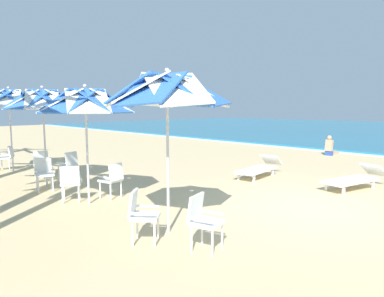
{
  "coord_description": "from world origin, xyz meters",
  "views": [
    {
      "loc": [
        3.37,
        -6.98,
        2.2
      ],
      "look_at": [
        -3.66,
        -0.06,
        1.0
      ],
      "focal_mm": 31.93,
      "sensor_mm": 36.0,
      "label": 1
    }
  ],
  "objects": [
    {
      "name": "plastic_chair_4",
      "position": [
        -7.13,
        -3.06,
        0.5
      ],
      "size": [
        0.56,
        0.54,
        0.87
      ],
      "color": "white",
      "rests_on": "ground"
    },
    {
      "name": "plastic_chair_0",
      "position": [
        -1.04,
        -3.8,
        0.5
      ],
      "size": [
        0.63,
        0.63,
        0.87
      ],
      "color": "white",
      "rests_on": "ground"
    },
    {
      "name": "plastic_chair_6",
      "position": [
        -5.66,
        -3.56,
        0.5
      ],
      "size": [
        0.56,
        0.54,
        0.87
      ],
      "color": "white",
      "rests_on": "ground"
    },
    {
      "name": "sun_lounger_2",
      "position": [
        -2.72,
        2.02,
        0.28
      ],
      "size": [
        0.88,
        2.21,
        0.62
      ],
      "color": "white",
      "rests_on": "ground"
    },
    {
      "name": "plastic_chair_5",
      "position": [
        -6.51,
        -2.49,
        0.5
      ],
      "size": [
        0.57,
        0.54,
        0.87
      ],
      "color": "white",
      "rests_on": "ground"
    },
    {
      "name": "beach_umbrella_2",
      "position": [
        -6.3,
        -3.25,
        2.37
      ],
      "size": [
        2.11,
        2.11,
        2.79
      ],
      "color": "silver",
      "rests_on": "ground"
    },
    {
      "name": "ground_plane",
      "position": [
        0.0,
        0.0,
        0.0
      ],
      "size": [
        80.0,
        80.0,
        0.0
      ],
      "primitive_type": "plane",
      "color": "#D3B784"
    },
    {
      "name": "plastic_chair_2",
      "position": [
        -3.73,
        -2.68,
        0.5
      ],
      "size": [
        0.55,
        0.53,
        0.87
      ],
      "color": "white",
      "rests_on": "ground"
    },
    {
      "name": "beach_umbrella_1",
      "position": [
        -3.7,
        -3.32,
        2.3
      ],
      "size": [
        2.17,
        2.17,
        2.7
      ],
      "color": "silver",
      "rests_on": "ground"
    },
    {
      "name": "sun_lounger_1",
      "position": [
        0.02,
        2.53,
        0.28
      ],
      "size": [
        1.12,
        2.23,
        0.62
      ],
      "color": "white",
      "rests_on": "ground"
    },
    {
      "name": "beachgoer_seated",
      "position": [
        -3.24,
        8.47,
        0.29
      ],
      "size": [
        0.3,
        0.93,
        0.92
      ],
      "color": "#2D4CA5",
      "rests_on": "ground"
    },
    {
      "name": "plastic_chair_8",
      "position": [
        -9.56,
        -3.31,
        0.5
      ],
      "size": [
        0.61,
        0.63,
        0.87
      ],
      "color": "white",
      "rests_on": "ground"
    },
    {
      "name": "plastic_chair_3",
      "position": [
        -4.12,
        -3.55,
        0.5
      ],
      "size": [
        0.62,
        0.6,
        0.87
      ],
      "color": "white",
      "rests_on": "ground"
    },
    {
      "name": "beach_umbrella_0",
      "position": [
        -1.07,
        -3.19,
        2.45
      ],
      "size": [
        2.18,
        2.18,
        2.85
      ],
      "color": "silver",
      "rests_on": "ground"
    },
    {
      "name": "beach_umbrella_3",
      "position": [
        -8.96,
        -3.32,
        2.48
      ],
      "size": [
        1.96,
        1.96,
        2.87
      ],
      "color": "silver",
      "rests_on": "ground"
    },
    {
      "name": "plastic_chair_1",
      "position": [
        -0.13,
        -3.3,
        0.5
      ],
      "size": [
        0.57,
        0.55,
        0.87
      ],
      "color": "white",
      "rests_on": "ground"
    }
  ]
}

